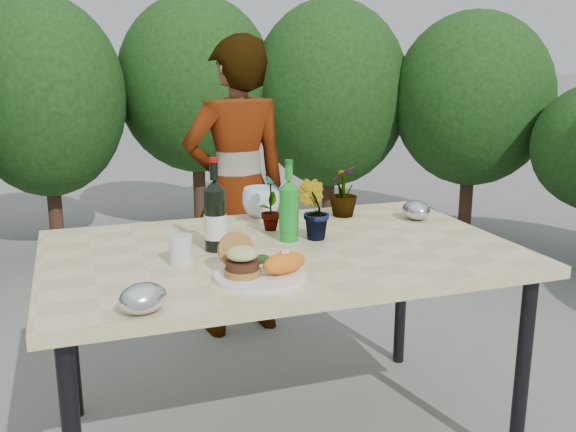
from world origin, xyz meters
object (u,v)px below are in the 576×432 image
object	(u,v)px
patio_table	(281,263)
dinner_plate	(260,276)
wine_bottle	(215,217)
person	(237,189)

from	to	relation	value
patio_table	dinner_plate	distance (m)	0.33
dinner_plate	patio_table	bearing A→B (deg)	61.10
wine_bottle	person	bearing A→B (deg)	81.71
wine_bottle	person	world-z (taller)	person
dinner_plate	wine_bottle	world-z (taller)	wine_bottle
patio_table	dinner_plate	bearing A→B (deg)	-118.90
dinner_plate	person	bearing A→B (deg)	78.50
patio_table	person	size ratio (longest dim) A/B	1.07
patio_table	dinner_plate	xyz separation A→B (m)	(-0.16, -0.28, 0.06)
dinner_plate	person	distance (m)	1.33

